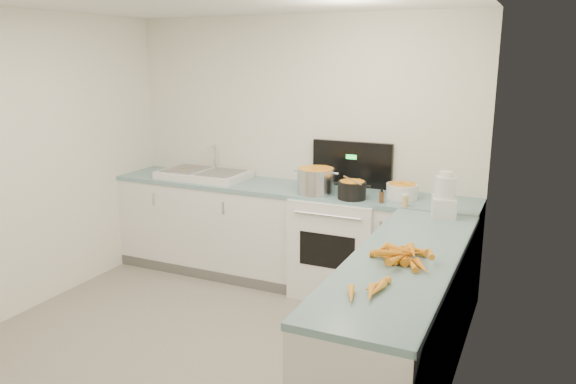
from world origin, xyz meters
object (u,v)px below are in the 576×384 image
at_px(steel_pot, 316,182).
at_px(mixing_bowl, 402,191).
at_px(extract_bottle, 382,197).
at_px(stove, 340,242).
at_px(black_pot, 352,191).
at_px(spice_jar, 405,201).
at_px(food_processor, 444,197).
at_px(sink, 204,174).

bearing_deg(steel_pot, mixing_bowl, 11.56).
xyz_separation_m(steel_pot, extract_bottle, (0.61, -0.08, -0.06)).
distance_m(stove, black_pot, 0.58).
height_order(steel_pot, extract_bottle, steel_pot).
xyz_separation_m(extract_bottle, spice_jar, (0.20, -0.03, -0.00)).
bearing_deg(food_processor, black_pot, 164.04).
distance_m(stove, mixing_bowl, 0.76).
distance_m(steel_pot, black_pot, 0.35).
relative_size(sink, extract_bottle, 9.13).
xyz_separation_m(steel_pot, food_processor, (1.15, -0.28, 0.05)).
relative_size(steel_pot, mixing_bowl, 1.23).
distance_m(sink, extract_bottle, 1.89).
height_order(stove, black_pot, stove).
bearing_deg(mixing_bowl, sink, -179.62).
distance_m(steel_pot, spice_jar, 0.83).
distance_m(sink, food_processor, 2.45).
xyz_separation_m(sink, extract_bottle, (1.87, -0.21, 0.01)).
xyz_separation_m(sink, mixing_bowl, (1.99, 0.01, 0.02)).
relative_size(stove, mixing_bowl, 5.00).
height_order(stove, mixing_bowl, stove).
bearing_deg(sink, spice_jar, -6.64).
xyz_separation_m(sink, spice_jar, (2.08, -0.24, 0.01)).
bearing_deg(extract_bottle, food_processor, -20.52).
bearing_deg(sink, steel_pot, -6.19).
bearing_deg(black_pot, stove, 132.70).
height_order(steel_pot, food_processor, food_processor).
relative_size(black_pot, mixing_bowl, 0.88).
xyz_separation_m(spice_jar, food_processor, (0.33, -0.17, 0.11)).
height_order(spice_jar, food_processor, food_processor).
bearing_deg(mixing_bowl, steel_pot, -168.44).
relative_size(steel_pot, black_pot, 1.40).
distance_m(mixing_bowl, extract_bottle, 0.26).
xyz_separation_m(black_pot, mixing_bowl, (0.38, 0.20, -0.00)).
bearing_deg(stove, mixing_bowl, 3.05).
height_order(black_pot, food_processor, food_processor).
relative_size(mixing_bowl, extract_bottle, 2.89).
relative_size(sink, mixing_bowl, 3.16).
xyz_separation_m(stove, spice_jar, (0.63, -0.23, 0.51)).
distance_m(stove, extract_bottle, 0.69).
distance_m(sink, spice_jar, 2.09).
bearing_deg(extract_bottle, sink, 173.48).
height_order(sink, steel_pot, sink).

